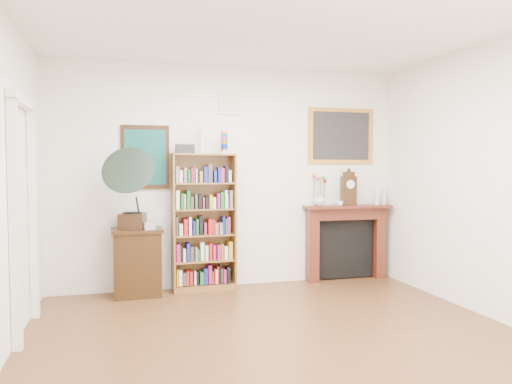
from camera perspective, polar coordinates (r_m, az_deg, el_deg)
room at (r=4.00m, az=4.58°, el=0.91°), size 4.51×5.01×2.81m
door_casing at (r=5.04m, az=-24.96°, el=-0.51°), size 0.08×1.02×2.17m
teal_poster at (r=6.25m, az=-12.54°, el=3.90°), size 0.58×0.04×0.78m
small_picture at (r=6.44m, az=-3.08°, el=10.18°), size 0.26×0.04×0.30m
gilt_painting at (r=6.90m, az=9.68°, el=6.33°), size 0.95×0.04×0.75m
bookshelf at (r=6.21m, az=-6.00°, el=-2.54°), size 0.79×0.29×1.95m
side_cabinet at (r=6.14m, az=-13.43°, el=-7.82°), size 0.60×0.44×0.80m
fireplace at (r=6.91m, az=10.19°, el=-4.99°), size 1.21×0.31×1.02m
gramophone at (r=5.93m, az=-13.94°, el=0.94°), size 0.73×0.84×0.95m
cd_stack at (r=5.96m, az=-12.12°, el=-3.83°), size 0.14×0.14×0.08m
mantel_clock at (r=6.82m, az=10.55°, el=0.34°), size 0.20×0.12×0.45m
flower_vase at (r=6.66m, az=7.22°, el=-0.87°), size 0.19×0.19×0.16m
teacup at (r=6.70m, az=9.57°, el=-1.30°), size 0.10×0.10×0.06m
bottle_left at (r=6.98m, az=13.67°, el=-0.44°), size 0.07×0.07×0.24m
bottle_right at (r=7.07m, az=14.41°, el=-0.57°), size 0.06×0.06×0.20m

